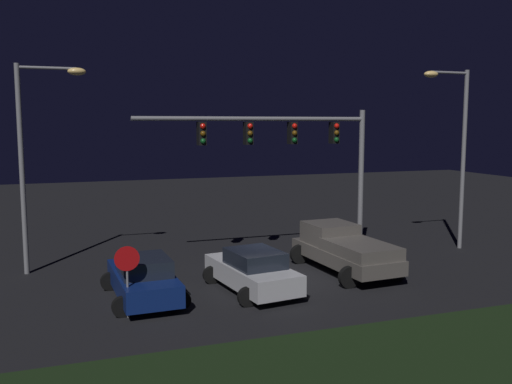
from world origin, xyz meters
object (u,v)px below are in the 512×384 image
object	(u,v)px
traffic_signal_gantry	(293,144)
street_lamp_right	(456,138)
street_lamp_left	(35,143)
pickup_truck	(343,247)
car_sedan	(253,271)
stop_sign	(127,268)
car_sedan_far	(143,278)

from	to	relation	value
traffic_signal_gantry	street_lamp_right	xyz separation A→B (m)	(7.89, -0.75, 0.19)
traffic_signal_gantry	street_lamp_left	size ratio (longest dim) A/B	1.26
pickup_truck	street_lamp_left	size ratio (longest dim) A/B	0.67
pickup_truck	street_lamp_right	world-z (taller)	street_lamp_right
car_sedan	traffic_signal_gantry	distance (m)	6.69
pickup_truck	traffic_signal_gantry	world-z (taller)	traffic_signal_gantry
street_lamp_right	stop_sign	bearing A→B (deg)	-163.79
stop_sign	pickup_truck	bearing A→B (deg)	16.93
pickup_truck	traffic_signal_gantry	distance (m)	4.92
street_lamp_left	stop_sign	xyz separation A→B (m)	(2.63, -6.53, -3.59)
street_lamp_left	street_lamp_right	size ratio (longest dim) A/B	0.98
stop_sign	car_sedan	bearing A→B (deg)	16.42
car_sedan_far	stop_sign	size ratio (longest dim) A/B	2.00
stop_sign	car_sedan_far	bearing A→B (deg)	66.43
pickup_truck	traffic_signal_gantry	xyz separation A→B (m)	(-1.06, 2.61, 4.03)
traffic_signal_gantry	street_lamp_left	world-z (taller)	street_lamp_left
pickup_truck	car_sedan_far	size ratio (longest dim) A/B	1.24
traffic_signal_gantry	street_lamp_left	xyz separation A→B (m)	(-10.37, 1.24, 0.12)
car_sedan_far	street_lamp_left	distance (m)	7.40
street_lamp_left	street_lamp_right	distance (m)	18.37
traffic_signal_gantry	street_lamp_right	size ratio (longest dim) A/B	1.24
car_sedan_far	traffic_signal_gantry	bearing A→B (deg)	-64.32
pickup_truck	street_lamp_right	distance (m)	8.24
street_lamp_right	stop_sign	world-z (taller)	street_lamp_right
traffic_signal_gantry	street_lamp_right	world-z (taller)	street_lamp_right
car_sedan_far	street_lamp_right	world-z (taller)	street_lamp_right
pickup_truck	car_sedan_far	xyz separation A→B (m)	(-8.10, -1.07, -0.26)
pickup_truck	traffic_signal_gantry	size ratio (longest dim) A/B	0.53
street_lamp_left	street_lamp_right	bearing A→B (deg)	-6.21
traffic_signal_gantry	street_lamp_right	bearing A→B (deg)	-5.42
pickup_truck	car_sedan_far	bearing A→B (deg)	94.19
street_lamp_left	pickup_truck	bearing A→B (deg)	-18.63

